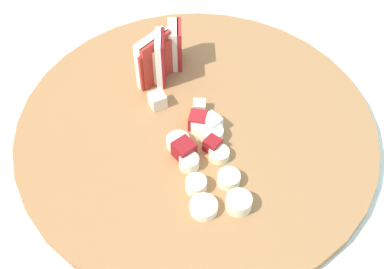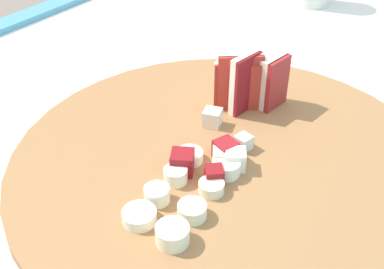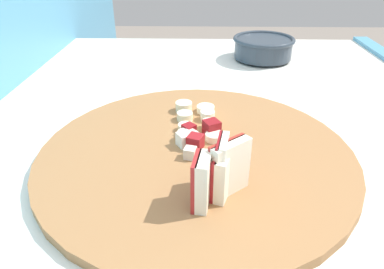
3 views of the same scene
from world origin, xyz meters
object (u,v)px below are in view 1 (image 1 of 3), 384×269
cutting_board (196,128)px  apple_wedge_fan (161,57)px  apple_dice_pile (193,127)px  banana_slice_rows (210,172)px

cutting_board → apple_wedge_fan: (-0.09, -0.03, 0.04)m
apple_dice_pile → cutting_board: bearing=152.6°
cutting_board → apple_dice_pile: 0.02m
cutting_board → apple_wedge_fan: apple_wedge_fan is taller
apple_dice_pile → banana_slice_rows: (0.06, 0.01, -0.00)m
cutting_board → apple_wedge_fan: size_ratio=6.44×
cutting_board → banana_slice_rows: (0.08, 0.00, 0.01)m
banana_slice_rows → apple_wedge_fan: bearing=-170.1°
cutting_board → apple_dice_pile: size_ratio=4.01×
apple_wedge_fan → apple_dice_pile: (0.10, 0.02, -0.02)m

